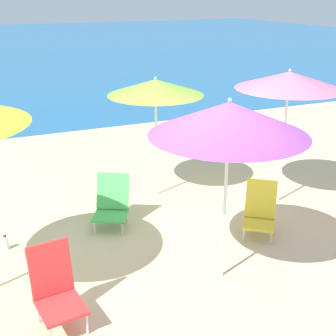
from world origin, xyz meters
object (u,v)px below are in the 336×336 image
beach_umbrella_pink (289,80)px  beach_umbrella_lime (156,87)px  water_bottle (6,244)px  beach_chair_red (56,287)px  beach_chair_green (112,202)px  beach_chair_yellow (260,210)px  beach_umbrella_purple (229,119)px

beach_umbrella_pink → beach_umbrella_lime: 2.02m
beach_umbrella_pink → beach_umbrella_lime: size_ratio=1.08×
water_bottle → beach_umbrella_lime: bearing=18.8°
beach_umbrella_pink → beach_chair_red: (-3.89, -1.55, -1.54)m
beach_chair_red → water_bottle: 1.79m
beach_umbrella_pink → beach_umbrella_lime: (-1.72, 1.03, -0.15)m
beach_chair_green → beach_chair_red: size_ratio=0.88×
beach_umbrella_pink → beach_chair_yellow: 2.01m
beach_umbrella_pink → beach_umbrella_purple: beach_umbrella_purple is taller
beach_umbrella_lime → water_bottle: size_ratio=9.66×
beach_umbrella_lime → beach_chair_yellow: beach_umbrella_lime is taller
beach_umbrella_purple → beach_chair_yellow: (1.01, 0.72, -1.59)m
beach_chair_yellow → beach_chair_green: size_ratio=1.00×
beach_umbrella_pink → water_bottle: bearing=177.6°
beach_umbrella_purple → beach_umbrella_lime: bearing=85.5°
beach_umbrella_purple → beach_chair_red: (-1.96, -0.05, -1.53)m
beach_chair_yellow → beach_chair_red: size_ratio=0.88×
beach_chair_green → beach_chair_yellow: bearing=-1.9°
beach_umbrella_lime → water_bottle: bearing=-161.2°
beach_chair_red → beach_chair_green: bearing=50.3°
beach_umbrella_pink → beach_umbrella_purple: bearing=-142.0°
beach_umbrella_purple → beach_umbrella_lime: 2.55m
beach_umbrella_purple → beach_umbrella_lime: (0.20, 2.54, -0.14)m
beach_umbrella_purple → water_bottle: bearing=143.9°
beach_umbrella_lime → water_bottle: beach_umbrella_lime is taller
beach_umbrella_lime → water_bottle: (-2.51, -0.85, -1.73)m
beach_umbrella_lime → beach_chair_green: size_ratio=2.63×
water_bottle → beach_umbrella_pink: bearing=-2.4°
beach_chair_yellow → beach_chair_red: (-2.98, -0.77, 0.06)m
beach_umbrella_lime → beach_chair_red: (-2.16, -2.58, -1.39)m
beach_chair_yellow → beach_umbrella_lime: bearing=151.7°
beach_umbrella_purple → beach_chair_yellow: bearing=35.4°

